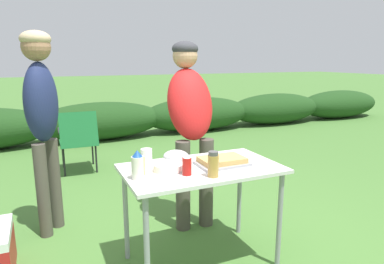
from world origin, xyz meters
name	(u,v)px	position (x,y,z in m)	size (l,w,h in m)	color
ground_plane	(201,261)	(0.00, 0.00, 0.00)	(60.00, 60.00, 0.00)	#477533
shrub_hedge	(101,121)	(0.00, 4.37, 0.35)	(14.40, 0.90, 0.70)	#1E4219
folding_table	(202,177)	(0.00, 0.00, 0.66)	(1.10, 0.64, 0.74)	silver
food_tray	(222,161)	(0.15, -0.02, 0.77)	(0.36, 0.24, 0.06)	#9E9EA3
plate_stack	(168,167)	(-0.24, 0.02, 0.76)	(0.20, 0.20, 0.05)	white
mixing_bowl	(176,156)	(-0.12, 0.19, 0.78)	(0.18, 0.18, 0.09)	silver
paper_cup_stack	(147,157)	(-0.34, 0.19, 0.80)	(0.08, 0.08, 0.12)	white
ketchup_bottle	(187,164)	(-0.16, -0.11, 0.81)	(0.06, 0.06, 0.15)	red
spice_jar	(213,164)	(-0.02, -0.21, 0.82)	(0.07, 0.07, 0.17)	#B2893D
mustard_bottle	(140,164)	(-0.44, 0.01, 0.81)	(0.06, 0.06, 0.15)	yellow
mayo_bottle	(138,165)	(-0.47, -0.06, 0.83)	(0.08, 0.08, 0.19)	silver
standing_person_with_beanie	(190,114)	(0.19, 0.64, 1.01)	(0.43, 0.53, 1.64)	#4C473D
standing_person_in_red_jacket	(42,108)	(-0.99, 0.96, 1.09)	(0.38, 0.40, 1.70)	#4C473D
camp_chair_green_behind_table	(78,138)	(-0.58, 2.51, 0.47)	(0.49, 0.60, 0.83)	#19602D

